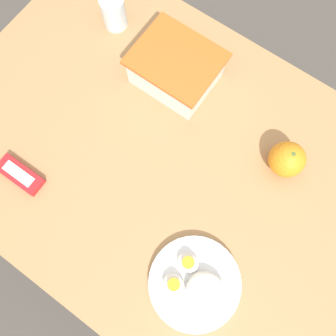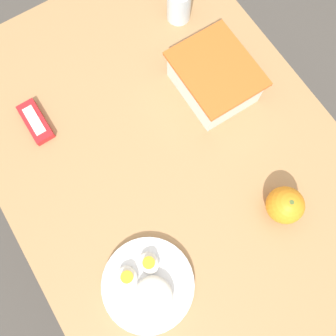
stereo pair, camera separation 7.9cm
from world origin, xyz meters
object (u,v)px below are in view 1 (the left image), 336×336
object	(u,v)px
orange_fruit	(287,159)
rice_plate	(196,284)
drinking_glass	(114,12)
food_container	(176,70)
candy_bar	(20,175)

from	to	relation	value
orange_fruit	rice_plate	size ratio (longest dim) A/B	0.42
orange_fruit	drinking_glass	world-z (taller)	drinking_glass
food_container	candy_bar	distance (m)	0.47
rice_plate	orange_fruit	bearing A→B (deg)	87.20
orange_fruit	drinking_glass	size ratio (longest dim) A/B	0.97
candy_bar	rice_plate	bearing A→B (deg)	4.43
food_container	drinking_glass	world-z (taller)	food_container
candy_bar	drinking_glass	bearing A→B (deg)	99.10
food_container	drinking_glass	distance (m)	0.24
food_container	orange_fruit	size ratio (longest dim) A/B	2.42
food_container	candy_bar	world-z (taller)	food_container
drinking_glass	rice_plate	bearing A→B (deg)	-38.12
food_container	rice_plate	distance (m)	0.53
food_container	rice_plate	xyz separation A→B (m)	(0.34, -0.40, -0.03)
candy_bar	drinking_glass	xyz separation A→B (m)	(-0.08, 0.49, 0.04)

